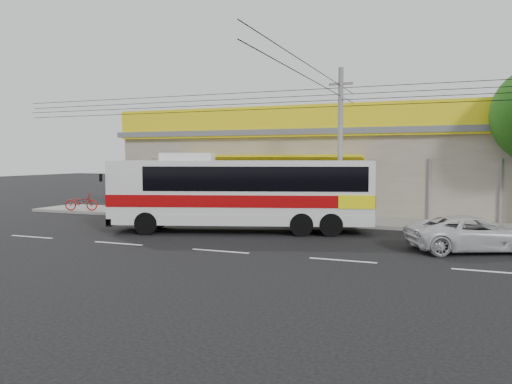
% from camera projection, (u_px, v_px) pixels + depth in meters
% --- Properties ---
extents(ground, '(120.00, 120.00, 0.00)m').
position_uv_depth(ground, '(249.00, 239.00, 18.52)').
color(ground, black).
rests_on(ground, ground).
extents(sidewalk, '(30.00, 3.20, 0.15)m').
position_uv_depth(sidewalk, '(296.00, 219.00, 24.09)').
color(sidewalk, gray).
rests_on(sidewalk, ground).
extents(lane_markings, '(50.00, 0.12, 0.01)m').
position_uv_depth(lane_markings, '(220.00, 251.00, 16.20)').
color(lane_markings, silver).
rests_on(lane_markings, ground).
extents(storefront_building, '(22.60, 9.20, 5.70)m').
position_uv_depth(storefront_building, '(324.00, 170.00, 29.08)').
color(storefront_building, gray).
rests_on(storefront_building, ground).
extents(coach_bus, '(10.65, 5.35, 3.23)m').
position_uv_depth(coach_bus, '(245.00, 190.00, 20.27)').
color(coach_bus, silver).
rests_on(coach_bus, ground).
extents(motorbike_red, '(1.88, 1.17, 0.93)m').
position_uv_depth(motorbike_red, '(81.00, 202.00, 27.13)').
color(motorbike_red, '#97100B').
rests_on(motorbike_red, sidewalk).
extents(motorbike_dark, '(1.74, 0.50, 1.05)m').
position_uv_depth(motorbike_dark, '(131.00, 202.00, 26.42)').
color(motorbike_dark, black).
rests_on(motorbike_dark, sidewalk).
extents(white_car, '(4.57, 3.48, 1.15)m').
position_uv_depth(white_car, '(473.00, 234.00, 16.18)').
color(white_car, silver).
rests_on(white_car, ground).
extents(utility_pole, '(34.00, 14.00, 6.85)m').
position_uv_depth(utility_pole, '(341.00, 96.00, 21.17)').
color(utility_pole, slate).
rests_on(utility_pole, ground).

